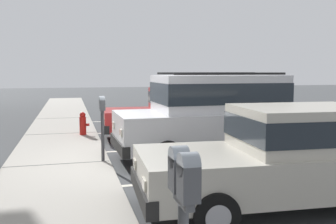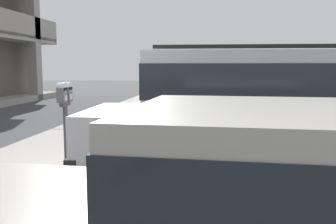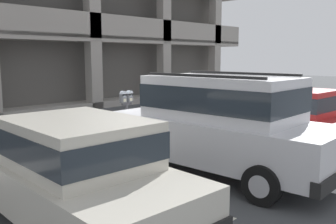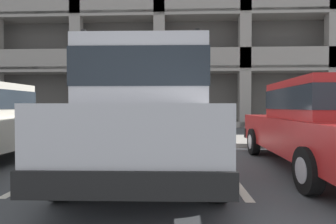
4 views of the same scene
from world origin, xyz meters
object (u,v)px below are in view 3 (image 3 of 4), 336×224
red_sedan (71,168)px  parking_meter_near (127,105)px  fire_hydrant (206,116)px  silver_suv (220,121)px  dark_hatchback (284,116)px

red_sedan → parking_meter_near: bearing=41.9°
fire_hydrant → silver_suv: bearing=-139.1°
parking_meter_near → red_sedan: bearing=-141.4°
red_sedan → parking_meter_near: size_ratio=3.24×
red_sedan → fire_hydrant: size_ratio=6.53×
parking_meter_near → fire_hydrant: 3.66m
silver_suv → red_sedan: silver_suv is taller
red_sedan → parking_meter_near: (3.20, 2.55, 0.35)m
silver_suv → dark_hatchback: bearing=0.8°
red_sedan → dark_hatchback: 6.31m
red_sedan → fire_hydrant: red_sedan is taller
dark_hatchback → silver_suv: bearing=-176.1°
dark_hatchback → fire_hydrant: 2.96m
silver_suv → fire_hydrant: bearing=39.8°
red_sedan → parking_meter_near: 4.11m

